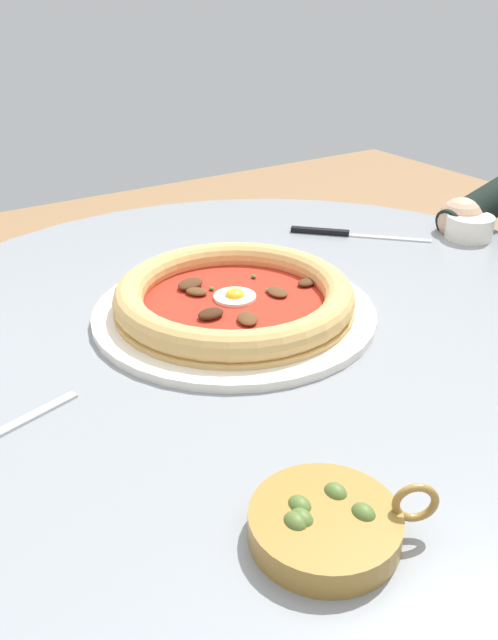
{
  "coord_description": "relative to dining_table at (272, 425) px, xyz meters",
  "views": [
    {
      "loc": [
        -0.56,
        0.4,
        1.11
      ],
      "look_at": [
        0.02,
        0.02,
        0.75
      ],
      "focal_mm": 37.28,
      "sensor_mm": 36.0,
      "label": 1
    }
  ],
  "objects": [
    {
      "name": "steak_knife",
      "position": [
        0.18,
        -0.25,
        0.15
      ],
      "size": [
        0.16,
        0.16,
        0.01
      ],
      "color": "silver",
      "rests_on": "dining_table"
    },
    {
      "name": "dining_table",
      "position": [
        0.0,
        0.0,
        0.0
      ],
      "size": [
        0.96,
        0.96,
        0.75
      ],
      "color": "gray",
      "rests_on": "ground"
    },
    {
      "name": "ramekin_capers",
      "position": [
        0.06,
        -0.41,
        0.17
      ],
      "size": [
        0.07,
        0.07,
        0.04
      ],
      "color": "white",
      "rests_on": "dining_table"
    },
    {
      "name": "olive_pan",
      "position": [
        -0.3,
        0.16,
        0.16
      ],
      "size": [
        0.11,
        0.13,
        0.05
      ],
      "color": "olive",
      "rests_on": "dining_table"
    },
    {
      "name": "pizza_on_plate",
      "position": [
        0.04,
        0.03,
        0.17
      ],
      "size": [
        0.33,
        0.33,
        0.05
      ],
      "color": "white",
      "rests_on": "dining_table"
    }
  ]
}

